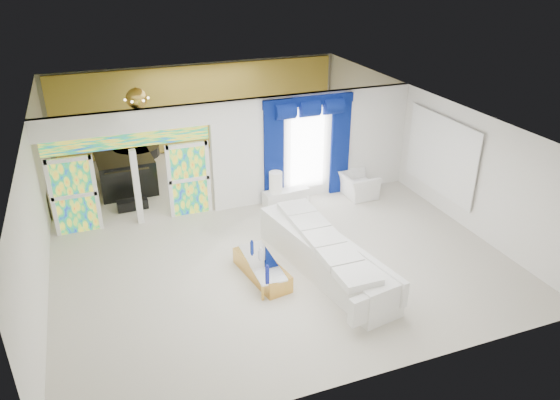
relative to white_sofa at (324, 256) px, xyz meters
name	(u,v)px	position (x,y,z in m)	size (l,w,h in m)	color
floor	(253,221)	(-0.72, 2.84, -0.40)	(12.00, 12.00, 0.00)	#B7AF9E
dividing_wall	(314,145)	(1.43, 3.84, 1.10)	(5.70, 0.18, 3.00)	white
dividing_header	(125,122)	(-3.57, 3.84, 2.33)	(4.30, 0.18, 0.55)	white
stained_panel_left	(74,196)	(-4.99, 3.84, 0.60)	(0.95, 0.04, 2.00)	#994C3F
stained_panel_right	(189,179)	(-2.14, 3.84, 0.60)	(0.95, 0.04, 2.00)	#994C3F
stained_transom	(127,141)	(-3.57, 3.84, 1.85)	(4.00, 0.05, 0.35)	#994C3F
window_pane	(307,149)	(1.18, 3.74, 1.05)	(1.00, 0.02, 2.30)	white
blue_drape_left	(274,156)	(0.18, 3.71, 1.00)	(0.55, 0.10, 2.80)	#04104D
blue_drape_right	(340,147)	(2.18, 3.71, 1.00)	(0.55, 0.10, 2.80)	#04104D
blue_pelmet	(309,101)	(1.18, 3.71, 2.42)	(2.60, 0.12, 0.25)	#04104D
wall_mirror	(441,155)	(4.22, 1.84, 1.15)	(0.04, 2.70, 1.90)	white
gold_curtains	(200,107)	(-0.72, 8.74, 1.10)	(9.70, 0.12, 2.90)	gold
white_sofa	(324,256)	(0.00, 0.00, 0.00)	(0.89, 4.17, 0.79)	silver
coffee_table	(262,269)	(-1.35, 0.30, -0.21)	(0.57, 1.70, 0.38)	gold
console_table	(286,197)	(0.45, 3.48, -0.18)	(1.28, 0.41, 0.43)	white
table_lamp	(276,182)	(0.15, 3.48, 0.32)	(0.36, 0.36, 0.58)	white
armchair	(358,185)	(2.58, 3.26, -0.06)	(1.04, 0.91, 0.67)	silver
grand_piano	(125,171)	(-3.61, 6.28, 0.12)	(1.56, 2.04, 1.03)	black
piano_bench	(132,204)	(-3.61, 4.68, -0.26)	(0.82, 0.32, 0.27)	black
tv_console	(61,204)	(-5.40, 4.93, -0.04)	(0.50, 0.45, 0.72)	#A27E51
chandelier	(137,98)	(-3.02, 6.24, 2.25)	(0.60, 0.60, 0.60)	gold
decanters	(261,258)	(-1.36, 0.33, 0.07)	(0.24, 1.25, 0.22)	navy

